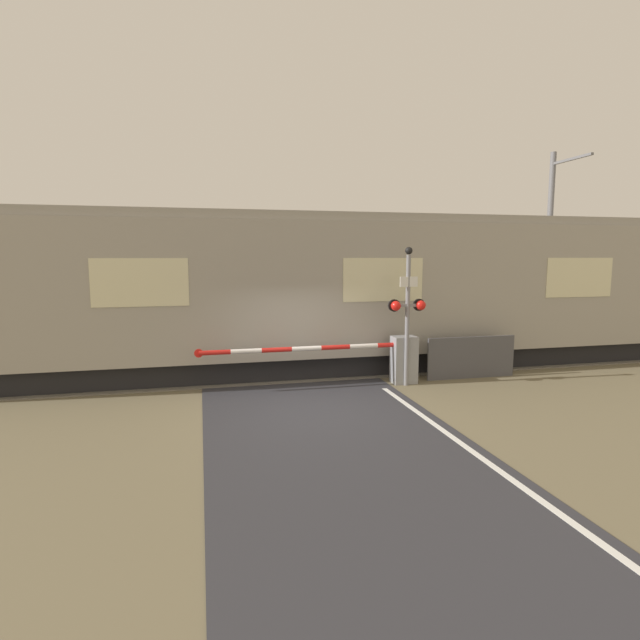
# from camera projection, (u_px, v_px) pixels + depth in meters

# --- Properties ---
(ground_plane) EXTENTS (80.00, 80.00, 0.00)m
(ground_plane) POSITION_uv_depth(u_px,v_px,m) (312.00, 407.00, 10.57)
(ground_plane) COLOR #6B6047
(track_bed) EXTENTS (36.00, 3.20, 0.13)m
(track_bed) POSITION_uv_depth(u_px,v_px,m) (284.00, 369.00, 14.06)
(track_bed) COLOR #666056
(track_bed) RESTS_ON ground_plane
(train) EXTENTS (21.40, 3.22, 4.29)m
(train) POSITION_uv_depth(u_px,v_px,m) (363.00, 291.00, 14.32)
(train) COLOR black
(train) RESTS_ON ground_plane
(crossing_barrier) EXTENTS (5.42, 0.44, 1.19)m
(crossing_barrier) POSITION_uv_depth(u_px,v_px,m) (389.00, 358.00, 12.45)
(crossing_barrier) COLOR gray
(crossing_barrier) RESTS_ON ground_plane
(signal_post) EXTENTS (0.95, 0.26, 3.40)m
(signal_post) POSITION_uv_depth(u_px,v_px,m) (408.00, 308.00, 12.13)
(signal_post) COLOR gray
(signal_post) RESTS_ON ground_plane
(catenary_pole) EXTENTS (0.20, 1.90, 6.77)m
(catenary_pole) POSITION_uv_depth(u_px,v_px,m) (549.00, 246.00, 17.62)
(catenary_pole) COLOR slate
(catenary_pole) RESTS_ON ground_plane
(roadside_fence) EXTENTS (2.47, 0.06, 1.10)m
(roadside_fence) POSITION_uv_depth(u_px,v_px,m) (471.00, 358.00, 13.04)
(roadside_fence) COLOR #4C4C51
(roadside_fence) RESTS_ON ground_plane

